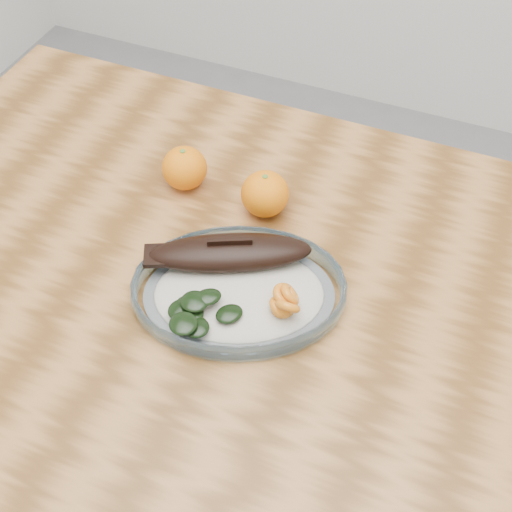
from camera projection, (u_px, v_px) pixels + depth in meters
name	position (u px, v px, depth m)	size (l,w,h in m)	color
ground	(246.00, 489.00, 1.44)	(3.00, 3.00, 0.00)	slate
dining_table	(241.00, 328.00, 0.94)	(1.20, 0.80, 0.75)	brown
plated_meal	(238.00, 288.00, 0.85)	(0.66, 0.66, 0.08)	white
orange_left	(185.00, 168.00, 0.97)	(0.07, 0.07, 0.07)	#FF6505
orange_right	(265.00, 194.00, 0.94)	(0.07, 0.07, 0.07)	#FF6505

